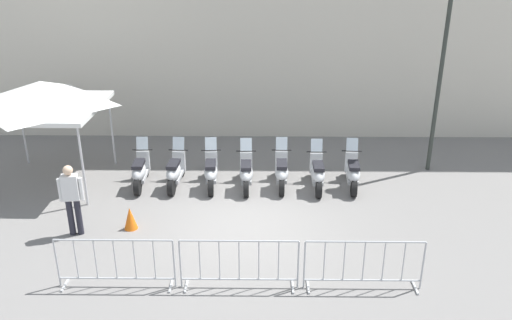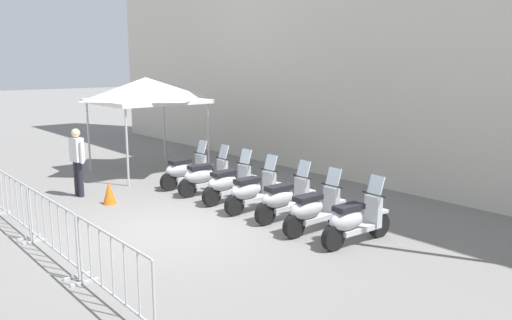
% 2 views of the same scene
% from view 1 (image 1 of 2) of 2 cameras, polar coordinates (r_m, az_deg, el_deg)
% --- Properties ---
extents(ground_plane, '(120.00, 120.00, 0.00)m').
position_cam_1_polar(ground_plane, '(12.66, -1.35, -7.18)').
color(ground_plane, slate).
extents(motorcycle_0, '(0.56, 1.72, 1.24)m').
position_cam_1_polar(motorcycle_0, '(14.77, -12.42, -1.18)').
color(motorcycle_0, black).
rests_on(motorcycle_0, ground).
extents(motorcycle_1, '(0.56, 1.72, 1.24)m').
position_cam_1_polar(motorcycle_1, '(14.57, -8.74, -1.23)').
color(motorcycle_1, black).
rests_on(motorcycle_1, ground).
extents(motorcycle_2, '(0.56, 1.73, 1.24)m').
position_cam_1_polar(motorcycle_2, '(14.44, -4.90, -1.26)').
color(motorcycle_2, black).
rests_on(motorcycle_2, ground).
extents(motorcycle_3, '(0.56, 1.72, 1.24)m').
position_cam_1_polar(motorcycle_3, '(14.34, -1.07, -1.36)').
color(motorcycle_3, black).
rests_on(motorcycle_3, ground).
extents(motorcycle_4, '(0.56, 1.72, 1.24)m').
position_cam_1_polar(motorcycle_4, '(14.42, 2.79, -1.25)').
color(motorcycle_4, black).
rests_on(motorcycle_4, ground).
extents(motorcycle_5, '(0.56, 1.72, 1.24)m').
position_cam_1_polar(motorcycle_5, '(14.38, 6.67, -1.45)').
color(motorcycle_5, black).
rests_on(motorcycle_5, ground).
extents(motorcycle_6, '(0.56, 1.73, 1.24)m').
position_cam_1_polar(motorcycle_6, '(14.58, 10.42, -1.34)').
color(motorcycle_6, black).
rests_on(motorcycle_6, ground).
extents(barrier_segment_0, '(2.32, 0.46, 1.07)m').
position_cam_1_polar(barrier_segment_0, '(10.74, -14.99, -10.77)').
color(barrier_segment_0, '#B2B5B7').
rests_on(barrier_segment_0, ground).
extents(barrier_segment_1, '(2.32, 0.46, 1.07)m').
position_cam_1_polar(barrier_segment_1, '(10.37, -1.84, -11.23)').
color(barrier_segment_1, '#B2B5B7').
rests_on(barrier_segment_1, ground).
extents(barrier_segment_2, '(2.32, 0.46, 1.07)m').
position_cam_1_polar(barrier_segment_2, '(10.54, 11.58, -11.10)').
color(barrier_segment_2, '#B2B5B7').
rests_on(barrier_segment_2, ground).
extents(street_lamp, '(0.36, 0.36, 5.63)m').
position_cam_1_polar(street_lamp, '(15.49, 19.63, 10.68)').
color(street_lamp, '#2D332D').
rests_on(street_lamp, ground).
extents(officer_near_row_end, '(0.54, 0.27, 1.73)m').
position_cam_1_polar(officer_near_row_end, '(12.59, -19.36, -3.71)').
color(officer_near_row_end, '#23232D').
rests_on(officer_near_row_end, ground).
extents(canopy_tent, '(2.97, 2.97, 2.91)m').
position_cam_1_polar(canopy_tent, '(15.07, -22.20, 6.48)').
color(canopy_tent, silver).
rests_on(canopy_tent, ground).
extents(traffic_cone, '(0.32, 0.32, 0.55)m').
position_cam_1_polar(traffic_cone, '(12.78, -13.48, -6.15)').
color(traffic_cone, orange).
rests_on(traffic_cone, ground).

